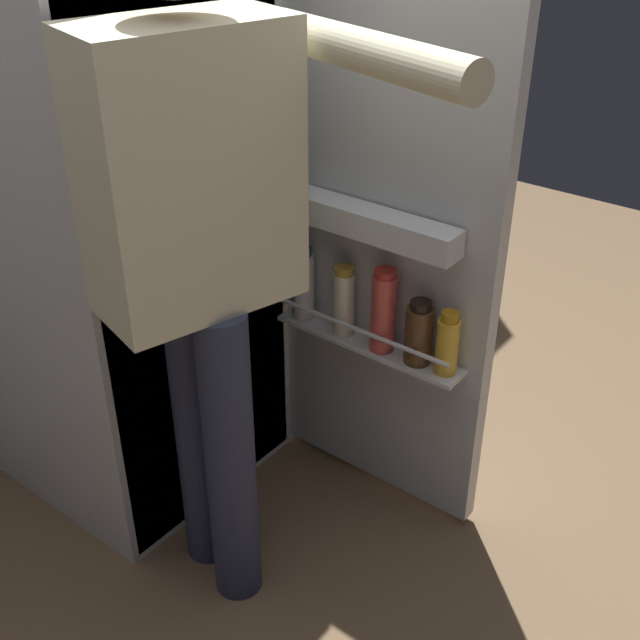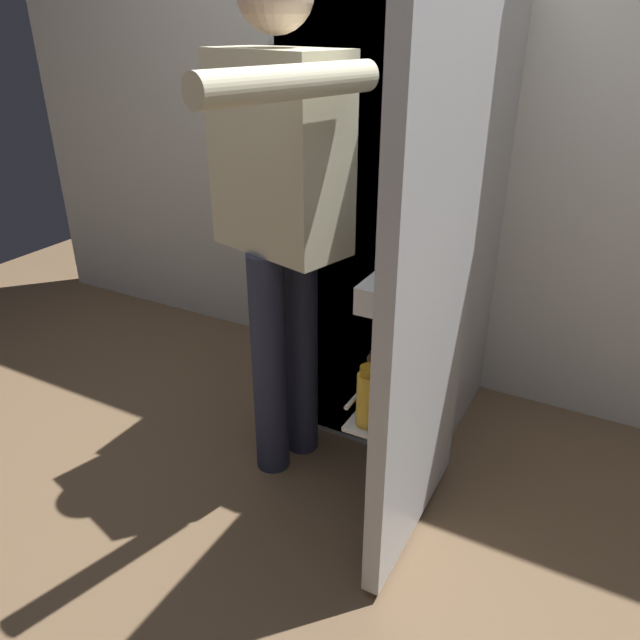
% 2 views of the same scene
% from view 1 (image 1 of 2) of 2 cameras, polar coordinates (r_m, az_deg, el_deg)
% --- Properties ---
extents(ground_plane, '(5.84, 5.84, 0.00)m').
position_cam_1_polar(ground_plane, '(2.34, -2.57, -15.04)').
color(ground_plane, brown).
extents(refrigerator, '(0.71, 1.26, 1.60)m').
position_cam_1_polar(refrigerator, '(2.20, -12.79, 6.54)').
color(refrigerator, silver).
rests_on(refrigerator, ground_plane).
extents(person, '(0.55, 0.79, 1.65)m').
position_cam_1_polar(person, '(1.69, -8.55, 6.46)').
color(person, '#2D334C').
rests_on(person, ground_plane).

